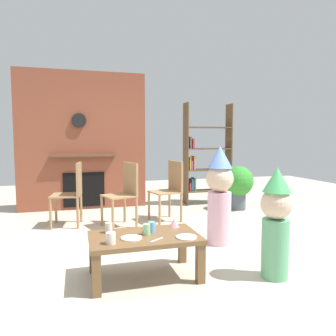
% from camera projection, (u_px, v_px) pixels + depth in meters
% --- Properties ---
extents(ground_plane, '(12.00, 12.00, 0.00)m').
position_uv_depth(ground_plane, '(165.00, 253.00, 3.48)').
color(ground_plane, '#BCB29E').
extents(brick_fireplace_feature, '(2.20, 0.28, 2.40)m').
position_uv_depth(brick_fireplace_feature, '(83.00, 141.00, 5.65)').
color(brick_fireplace_feature, brown).
rests_on(brick_fireplace_feature, ground_plane).
extents(bookshelf, '(0.90, 0.28, 1.90)m').
position_uv_depth(bookshelf, '(204.00, 159.00, 6.10)').
color(bookshelf, brown).
rests_on(bookshelf, ground_plane).
extents(coffee_table, '(0.96, 0.58, 0.38)m').
position_uv_depth(coffee_table, '(145.00, 242.00, 2.86)').
color(coffee_table, brown).
rests_on(coffee_table, ground_plane).
extents(paper_cup_near_left, '(0.08, 0.08, 0.09)m').
position_uv_depth(paper_cup_near_left, '(111.00, 238.00, 2.62)').
color(paper_cup_near_left, silver).
rests_on(paper_cup_near_left, coffee_table).
extents(paper_cup_near_right, '(0.07, 0.07, 0.10)m').
position_uv_depth(paper_cup_near_right, '(152.00, 227.00, 2.94)').
color(paper_cup_near_right, '#669EE0').
rests_on(paper_cup_near_right, coffee_table).
extents(paper_cup_center, '(0.07, 0.07, 0.09)m').
position_uv_depth(paper_cup_center, '(109.00, 228.00, 2.93)').
color(paper_cup_center, silver).
rests_on(paper_cup_center, coffee_table).
extents(paper_cup_far_left, '(0.06, 0.06, 0.10)m').
position_uv_depth(paper_cup_far_left, '(147.00, 229.00, 2.87)').
color(paper_cup_far_left, '#8CD18C').
rests_on(paper_cup_far_left, coffee_table).
extents(paper_plate_front, '(0.18, 0.18, 0.01)m').
position_uv_depth(paper_plate_front, '(131.00, 238.00, 2.75)').
color(paper_plate_front, white).
rests_on(paper_plate_front, coffee_table).
extents(paper_plate_rear, '(0.18, 0.18, 0.01)m').
position_uv_depth(paper_plate_rear, '(186.00, 237.00, 2.78)').
color(paper_plate_rear, white).
rests_on(paper_plate_rear, coffee_table).
extents(birthday_cake_slice, '(0.10, 0.10, 0.08)m').
position_uv_depth(birthday_cake_slice, '(174.00, 223.00, 3.12)').
color(birthday_cake_slice, pink).
rests_on(birthday_cake_slice, coffee_table).
extents(table_fork, '(0.13, 0.10, 0.01)m').
position_uv_depth(table_fork, '(157.00, 240.00, 2.71)').
color(table_fork, silver).
rests_on(table_fork, coffee_table).
extents(child_with_cone_hat, '(0.27, 0.27, 0.99)m').
position_uv_depth(child_with_cone_hat, '(276.00, 220.00, 2.83)').
color(child_with_cone_hat, '#66B27F').
rests_on(child_with_cone_hat, ground_plane).
extents(child_in_pink, '(0.32, 0.32, 1.15)m').
position_uv_depth(child_in_pink, '(220.00, 193.00, 3.76)').
color(child_in_pink, '#EAB2C6').
rests_on(child_in_pink, ground_plane).
extents(dining_chair_left, '(0.45, 0.45, 0.90)m').
position_uv_depth(dining_chair_left, '(73.00, 190.00, 4.56)').
color(dining_chair_left, '#9E7A51').
rests_on(dining_chair_left, ground_plane).
extents(dining_chair_middle, '(0.51, 0.51, 0.90)m').
position_uv_depth(dining_chair_middle, '(125.00, 190.00, 4.55)').
color(dining_chair_middle, '#9E7A51').
rests_on(dining_chair_middle, ground_plane).
extents(dining_chair_right, '(0.48, 0.48, 0.90)m').
position_uv_depth(dining_chair_right, '(170.00, 187.00, 4.87)').
color(dining_chair_right, '#9E7A51').
rests_on(dining_chair_right, ground_plane).
extents(potted_plant_tall, '(0.54, 0.54, 0.77)m').
position_uv_depth(potted_plant_tall, '(238.00, 184.00, 5.62)').
color(potted_plant_tall, '#4C5660').
rests_on(potted_plant_tall, ground_plane).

